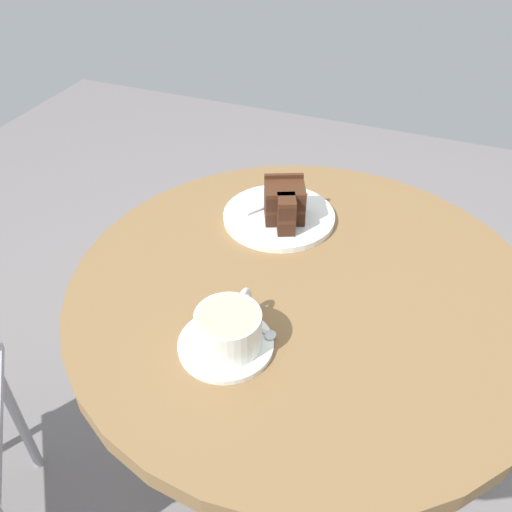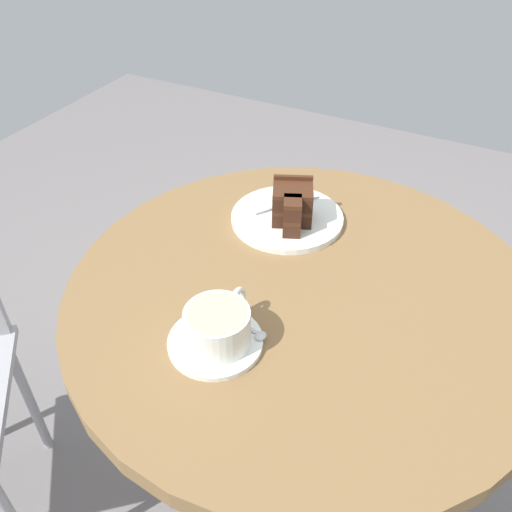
# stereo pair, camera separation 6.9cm
# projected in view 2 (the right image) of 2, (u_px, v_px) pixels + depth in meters

# --- Properties ---
(ground_plane) EXTENTS (4.40, 4.40, 0.01)m
(ground_plane) POSITION_uv_depth(u_px,v_px,m) (288.00, 503.00, 1.38)
(ground_plane) COLOR slate
(ground_plane) RESTS_ON ground
(cafe_table) EXTENTS (0.80, 0.80, 0.74)m
(cafe_table) POSITION_uv_depth(u_px,v_px,m) (300.00, 336.00, 0.98)
(cafe_table) COLOR brown
(cafe_table) RESTS_ON ground
(saucer) EXTENTS (0.14, 0.14, 0.01)m
(saucer) POSITION_uv_depth(u_px,v_px,m) (215.00, 342.00, 0.81)
(saucer) COLOR silver
(saucer) RESTS_ON cafe_table
(coffee_cup) EXTENTS (0.13, 0.10, 0.06)m
(coffee_cup) POSITION_uv_depth(u_px,v_px,m) (218.00, 326.00, 0.79)
(coffee_cup) COLOR silver
(coffee_cup) RESTS_ON saucer
(teaspoon) EXTENTS (0.03, 0.09, 0.00)m
(teaspoon) POSITION_uv_depth(u_px,v_px,m) (248.00, 327.00, 0.82)
(teaspoon) COLOR #B7B7BC
(teaspoon) RESTS_ON saucer
(cake_plate) EXTENTS (0.22, 0.22, 0.01)m
(cake_plate) POSITION_uv_depth(u_px,v_px,m) (287.00, 218.00, 1.05)
(cake_plate) COLOR silver
(cake_plate) RESTS_ON cafe_table
(cake_slice) EXTENTS (0.11, 0.09, 0.08)m
(cake_slice) POSITION_uv_depth(u_px,v_px,m) (292.00, 205.00, 1.01)
(cake_slice) COLOR #381E14
(cake_slice) RESTS_ON cake_plate
(fork) EXTENTS (0.13, 0.09, 0.00)m
(fork) POSITION_uv_depth(u_px,v_px,m) (294.00, 202.00, 1.08)
(fork) COLOR #B7B7BC
(fork) RESTS_ON cake_plate
(napkin) EXTENTS (0.16, 0.16, 0.00)m
(napkin) POSITION_uv_depth(u_px,v_px,m) (291.00, 213.00, 1.08)
(napkin) COLOR beige
(napkin) RESTS_ON cafe_table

